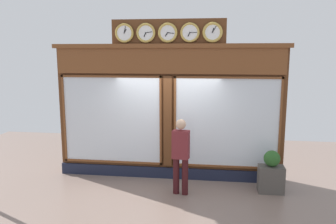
% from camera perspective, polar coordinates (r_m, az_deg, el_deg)
% --- Properties ---
extents(shop_facade, '(5.64, 0.42, 3.87)m').
position_cam_1_polar(shop_facade, '(8.28, 0.11, 0.30)').
color(shop_facade, '#5B3319').
rests_on(shop_facade, ground_plane).
extents(pedestrian, '(0.39, 0.27, 1.69)m').
position_cam_1_polar(pedestrian, '(7.40, 2.17, -7.02)').
color(pedestrian, '#3A1316').
rests_on(pedestrian, ground_plane).
extents(planter_box, '(0.56, 0.36, 0.60)m').
position_cam_1_polar(planter_box, '(8.03, 17.01, -10.81)').
color(planter_box, '#4C4742').
rests_on(planter_box, ground_plane).
extents(planter_shrub, '(0.36, 0.36, 0.36)m').
position_cam_1_polar(planter_shrub, '(7.88, 17.19, -7.53)').
color(planter_shrub, '#285623').
rests_on(planter_shrub, planter_box).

